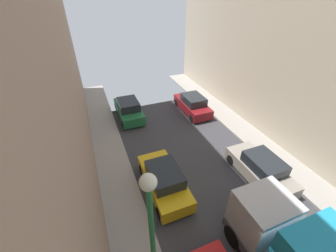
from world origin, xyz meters
The scene contains 5 objects.
parked_car_left_4 centered at (-2.70, 6.11, 0.72)m, with size 1.78×4.20×1.57m.
parked_car_left_5 centered at (-2.70, 14.48, 0.72)m, with size 1.78×4.20×1.57m.
parked_car_right_3 centered at (2.70, 4.84, 0.72)m, with size 1.78×4.20×1.57m.
parked_car_right_4 centered at (2.70, 13.25, 0.72)m, with size 1.78×4.20×1.57m.
lamp_post centered at (-4.60, 2.02, 3.88)m, with size 0.44×0.44×5.69m.
Camera 1 is at (-5.42, -1.26, 9.40)m, focal length 22.67 mm.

